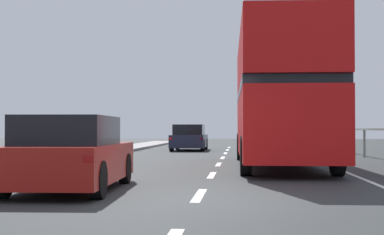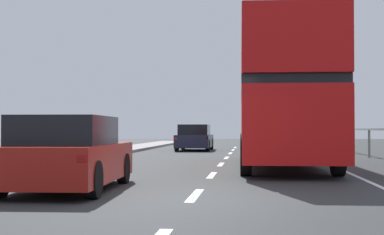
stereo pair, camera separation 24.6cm
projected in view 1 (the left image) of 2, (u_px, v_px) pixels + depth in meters
ground_plane at (198, 200)px, 9.75m from camera, size 75.33×120.00×0.10m
lane_paint_markings at (290, 166)px, 17.74m from camera, size 3.71×46.00×0.01m
double_decker_bus_red at (279, 95)px, 17.79m from camera, size 2.68×10.38×4.13m
hatchback_car_near at (70, 155)px, 10.82m from camera, size 1.96×4.21×1.41m
sedan_car_ahead at (189, 138)px, 31.29m from camera, size 1.85×4.41×1.42m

